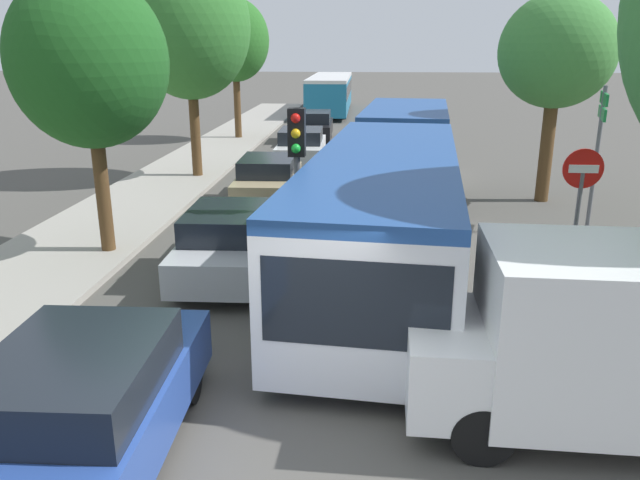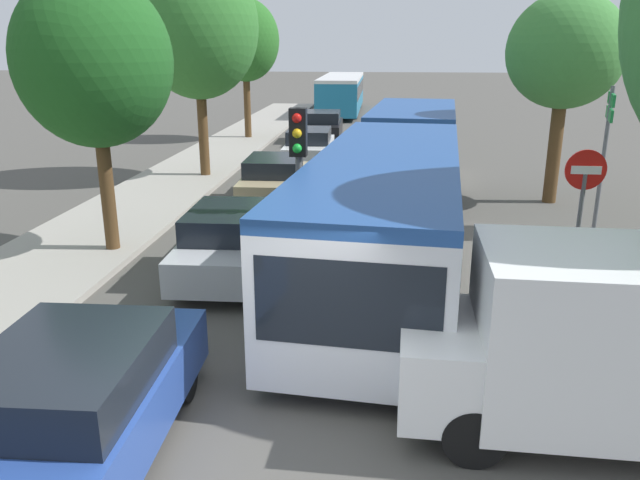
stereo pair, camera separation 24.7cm
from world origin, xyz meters
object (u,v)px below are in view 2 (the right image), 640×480
object	(u,v)px
queued_car_tan	(274,179)
tree_right_mid	(565,55)
queued_car_blue	(75,405)
tree_left_distant	(245,41)
tree_left_far	(197,27)
no_entry_sign	(581,203)
white_van	(635,341)
direction_sign_post	(607,131)
city_bus_rear	(342,92)
queued_car_silver	(232,241)
articulated_bus	(401,173)
queued_car_black	(323,126)
tree_left_mid	(91,66)
traffic_light	(298,156)
queued_car_white	(309,147)

from	to	relation	value
queued_car_tan	tree_right_mid	xyz separation A→B (m)	(8.19, 0.95, 3.54)
queued_car_blue	tree_left_distant	world-z (taller)	tree_left_distant
tree_left_far	no_entry_sign	bearing A→B (deg)	-45.96
white_van	direction_sign_post	distance (m)	8.97
queued_car_blue	tree_right_mid	xyz separation A→B (m)	(8.24, 13.22, 3.47)
city_bus_rear	queued_car_silver	size ratio (longest dim) A/B	2.78
articulated_bus	direction_sign_post	bearing A→B (deg)	96.89
queued_car_tan	queued_car_blue	bearing A→B (deg)	178.02
queued_car_black	tree_left_mid	bearing A→B (deg)	168.06
queued_car_tan	white_van	xyz separation A→B (m)	(6.22, -11.00, 0.55)
traffic_light	city_bus_rear	bearing A→B (deg)	-176.62
articulated_bus	queued_car_white	bearing A→B (deg)	-153.43
white_van	tree_right_mid	bearing A→B (deg)	-97.87
queued_car_black	white_van	bearing A→B (deg)	-167.24
white_van	queued_car_silver	bearing A→B (deg)	-37.54
direction_sign_post	tree_left_mid	bearing A→B (deg)	26.83
queued_car_silver	articulated_bus	bearing A→B (deg)	-45.52
traffic_light	direction_sign_post	size ratio (longest dim) A/B	0.94
articulated_bus	traffic_light	distance (m)	4.37
queued_car_blue	queued_car_tan	world-z (taller)	queued_car_blue
queued_car_blue	traffic_light	xyz separation A→B (m)	(1.66, 5.98, 1.74)
articulated_bus	queued_car_tan	size ratio (longest dim) A/B	4.40
queued_car_black	tree_right_mid	xyz separation A→B (m)	(7.97, -11.21, 3.50)
articulated_bus	queued_car_blue	bearing A→B (deg)	-15.52
queued_car_silver	tree_left_mid	size ratio (longest dim) A/B	0.69
articulated_bus	traffic_light	size ratio (longest dim) A/B	5.14
city_bus_rear	queued_car_black	world-z (taller)	city_bus_rear
queued_car_white	direction_sign_post	world-z (taller)	direction_sign_post
city_bus_rear	queued_car_tan	xyz separation A→B (m)	(-0.19, -25.01, -0.73)
queued_car_white	tree_left_mid	xyz separation A→B (m)	(-3.20, -11.05, 3.38)
queued_car_white	tree_left_distant	distance (m)	8.36
queued_car_black	no_entry_sign	bearing A→B (deg)	-163.01
queued_car_white	tree_left_distant	xyz separation A→B (m)	(-3.80, 6.32, 3.94)
queued_car_blue	articulated_bus	bearing A→B (deg)	-22.56
white_van	tree_left_mid	bearing A→B (deg)	-31.57
tree_left_distant	traffic_light	bearing A→B (deg)	-74.67
queued_car_white	tree_left_mid	size ratio (longest dim) A/B	0.69
tree_left_mid	no_entry_sign	bearing A→B (deg)	-10.90
queued_car_black	direction_sign_post	xyz separation A→B (m)	(8.26, -14.57, 1.83)
direction_sign_post	tree_right_mid	distance (m)	3.77
queued_car_tan	articulated_bus	bearing A→B (deg)	-126.75
queued_car_silver	queued_car_white	distance (m)	12.11
city_bus_rear	tree_left_far	size ratio (longest dim) A/B	1.54
queued_car_tan	no_entry_sign	size ratio (longest dim) A/B	1.41
queued_car_blue	tree_left_mid	world-z (taller)	tree_left_mid
tree_left_mid	tree_left_far	world-z (taller)	tree_left_far
queued_car_white	traffic_light	distance (m)	12.45
tree_right_mid	tree_left_far	bearing A→B (deg)	169.05
queued_car_silver	queued_car_tan	xyz separation A→B (m)	(-0.21, 6.13, -0.02)
no_entry_sign	queued_car_tan	bearing A→B (deg)	-135.95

